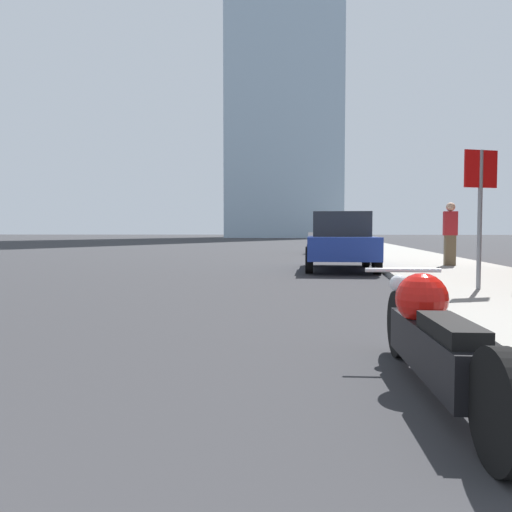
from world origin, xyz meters
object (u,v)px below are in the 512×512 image
object	(u,v)px
motorcycle	(431,337)
parked_car_white	(330,236)
stop_sign	(480,195)
parked_car_blue	(340,241)
pedestrian	(450,233)

from	to	relation	value
motorcycle	parked_car_white	world-z (taller)	parked_car_white
stop_sign	parked_car_blue	bearing A→B (deg)	109.27
parked_car_white	stop_sign	size ratio (longest dim) A/B	1.97
stop_sign	pedestrian	size ratio (longest dim) A/B	1.29
pedestrian	parked_car_white	bearing A→B (deg)	105.18
motorcycle	parked_car_white	distance (m)	23.01
parked_car_white	stop_sign	bearing A→B (deg)	-78.79
motorcycle	stop_sign	bearing A→B (deg)	66.90
motorcycle	parked_car_blue	bearing A→B (deg)	87.58
motorcycle	parked_car_white	size ratio (longest dim) A/B	0.60
motorcycle	parked_car_white	bearing A→B (deg)	87.31
parked_car_white	motorcycle	bearing A→B (deg)	-84.72
parked_car_white	pedestrian	distance (m)	12.43
parked_car_blue	parked_car_white	size ratio (longest dim) A/B	1.02
motorcycle	stop_sign	size ratio (longest dim) A/B	1.18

